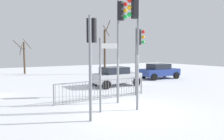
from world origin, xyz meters
TOP-DOWN VIEW (x-y plane):
  - ground_plane at (0.00, 0.00)m, footprint 60.00×60.00m
  - traffic_light_rear_right at (0.14, 0.02)m, footprint 0.56×0.36m
  - traffic_light_foreground_left at (-2.08, -0.21)m, footprint 0.47×0.46m
  - traffic_light_mid_left at (0.28, 1.40)m, footprint 0.41×0.52m
  - traffic_light_rear_left at (2.31, 2.48)m, footprint 0.45×0.48m
  - direction_sign_post at (-1.27, 0.51)m, footprint 0.76×0.30m
  - pedestrian_guard_railing at (-0.00, 2.69)m, footprint 5.59×0.14m
  - car_silver_near at (2.98, 6.12)m, footprint 3.81×1.95m
  - car_blue_trailing at (8.95, 7.56)m, footprint 3.91×2.15m
  - bare_tree_left at (-1.65, 19.07)m, footprint 1.93×1.65m
  - bare_tree_centre at (6.48, 14.05)m, footprint 1.29×1.28m

SIDE VIEW (x-z plane):
  - ground_plane at x=0.00m, z-range 0.00..0.00m
  - pedestrian_guard_railing at x=0.00m, z-range 0.02..1.09m
  - car_silver_near at x=2.98m, z-range 0.03..1.50m
  - car_blue_trailing at x=8.95m, z-range 0.03..1.50m
  - direction_sign_post at x=-1.27m, z-range 0.19..3.43m
  - bare_tree_left at x=-1.65m, z-range 0.03..4.12m
  - bare_tree_centre at x=6.48m, z-range -0.34..5.95m
  - traffic_light_foreground_left at x=-2.08m, z-range 0.93..4.91m
  - traffic_light_rear_left at x=2.31m, z-range 0.94..4.99m
  - traffic_light_rear_right at x=0.14m, z-range 1.17..6.25m
  - traffic_light_mid_left at x=0.28m, z-range 1.19..6.37m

